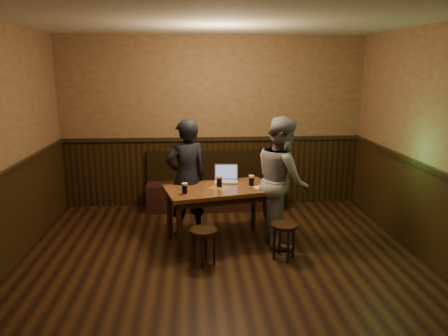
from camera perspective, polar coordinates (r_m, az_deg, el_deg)
name	(u,v)px	position (r m, az deg, el deg)	size (l,w,h in m)	color
room	(225,175)	(4.58, 0.08, -0.87)	(5.04, 6.04, 2.84)	black
bench	(214,190)	(7.25, -1.28, -2.85)	(2.20, 0.50, 0.95)	black
pub_table	(219,195)	(5.79, -0.61, -3.51)	(1.55, 1.11, 0.75)	#562618
stool_left	(204,236)	(5.21, -2.67, -8.91)	(0.39, 0.39, 0.44)	black
stool_right	(284,231)	(5.40, 7.86, -8.15)	(0.39, 0.39, 0.45)	black
pint_left	(185,188)	(5.48, -5.15, -2.68)	(0.09, 0.09, 0.14)	maroon
pint_mid	(219,181)	(5.78, -0.62, -1.76)	(0.10, 0.10, 0.15)	maroon
pint_right	(251,181)	(5.83, 3.60, -1.65)	(0.09, 0.09, 0.15)	maroon
laptop	(226,177)	(6.05, 0.29, -1.22)	(0.34, 0.28, 0.23)	silver
menu	(261,187)	(5.81, 4.90, -2.47)	(0.22, 0.15, 0.00)	silver
person_suit	(186,178)	(5.99, -4.93, -1.32)	(0.60, 0.39, 1.63)	black
person_grey	(282,180)	(5.78, 7.60, -1.63)	(0.82, 0.64, 1.69)	gray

